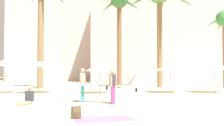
% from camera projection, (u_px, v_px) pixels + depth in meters
% --- Properties ---
extents(hotel_pink, '(21.36, 9.71, 12.64)m').
position_uv_depth(hotel_pink, '(163.00, 40.00, 37.50)').
color(hotel_pink, pink).
rests_on(hotel_pink, ground).
extents(hotel_tower_gray, '(16.69, 8.60, 25.81)m').
position_uv_depth(hotel_tower_gray, '(60.00, 10.00, 45.62)').
color(hotel_tower_gray, '#A8A8A3').
rests_on(hotel_tower_gray, ground).
extents(palm_tree_left, '(4.29, 4.37, 7.49)m').
position_uv_depth(palm_tree_left, '(224.00, 25.00, 23.89)').
color(palm_tree_left, brown).
rests_on(palm_tree_left, ground).
extents(palm_tree_right, '(4.42, 4.62, 9.45)m').
position_uv_depth(palm_tree_right, '(119.00, 9.00, 24.11)').
color(palm_tree_right, brown).
rests_on(palm_tree_right, ground).
extents(cafe_umbrella_0, '(2.63, 2.63, 2.15)m').
position_uv_depth(cafe_umbrella_0, '(171.00, 67.00, 18.51)').
color(cafe_umbrella_0, gray).
rests_on(cafe_umbrella_0, ground).
extents(cafe_umbrella_1, '(2.28, 2.28, 2.17)m').
position_uv_depth(cafe_umbrella_1, '(101.00, 67.00, 18.00)').
color(cafe_umbrella_1, gray).
rests_on(cafe_umbrella_1, ground).
extents(cafe_umbrella_2, '(2.67, 2.67, 2.33)m').
position_uv_depth(cafe_umbrella_2, '(39.00, 64.00, 18.10)').
color(cafe_umbrella_2, gray).
rests_on(cafe_umbrella_2, ground).
extents(cafe_umbrella_3, '(2.68, 2.68, 2.23)m').
position_uv_depth(cafe_umbrella_3, '(215.00, 66.00, 18.47)').
color(cafe_umbrella_3, gray).
rests_on(cafe_umbrella_3, ground).
extents(cafe_umbrella_6, '(2.16, 2.16, 2.45)m').
position_uv_depth(cafe_umbrella_6, '(5.00, 63.00, 17.98)').
color(cafe_umbrella_6, gray).
rests_on(cafe_umbrella_6, ground).
extents(beach_towel, '(2.12, 1.42, 0.01)m').
position_uv_depth(beach_towel, '(104.00, 119.00, 8.31)').
color(beach_towel, '#EF6684').
rests_on(beach_towel, ground).
extents(backpack, '(0.35, 0.33, 0.42)m').
position_uv_depth(backpack, '(76.00, 113.00, 8.44)').
color(backpack, brown).
rests_on(backpack, ground).
extents(person_far_right, '(0.65, 0.98, 0.91)m').
position_uv_depth(person_far_right, '(27.00, 98.00, 12.15)').
color(person_far_right, tan).
rests_on(person_far_right, ground).
extents(person_mid_right, '(3.17, 0.83, 1.77)m').
position_uv_depth(person_mid_right, '(83.00, 84.00, 12.89)').
color(person_mid_right, teal).
rests_on(person_mid_right, ground).
extents(person_near_right, '(2.97, 1.63, 1.73)m').
position_uv_depth(person_near_right, '(113.00, 85.00, 12.31)').
color(person_near_right, '#B7337F').
rests_on(person_near_right, ground).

